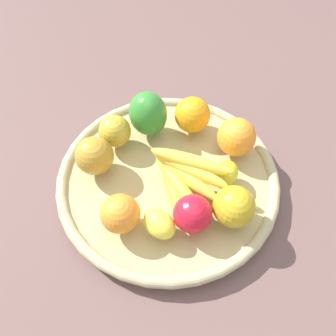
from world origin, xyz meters
The scene contains 13 objects.
ground_plane centered at (0.00, 0.00, 0.00)m, with size 2.40×2.40×0.00m, color brown.
basket centered at (0.00, 0.00, 0.02)m, with size 0.46×0.46×0.04m.
apple_3 centered at (0.13, -0.08, 0.08)m, with size 0.08×0.08×0.08m, color #B08528.
banana_bunch centered at (-0.01, 0.04, 0.08)m, with size 0.14×0.17×0.08m.
orange_0 centered at (0.12, 0.07, 0.07)m, with size 0.07×0.07×0.07m, color orange.
orange_1 centered at (-0.15, 0.00, 0.08)m, with size 0.08×0.08×0.08m, color orange.
apple_2 centered at (0.07, -0.12, 0.07)m, with size 0.07×0.07×0.07m, color gold.
apple_1 centered at (-0.07, 0.14, 0.08)m, with size 0.08×0.08×0.08m, color gold.
lemon_1 centered at (-0.10, 0.06, 0.06)m, with size 0.06×0.05×0.05m, color yellow.
orange_2 centered at (-0.10, -0.09, 0.08)m, with size 0.08×0.08×0.08m, color orange.
lemon_0 centered at (0.07, 0.11, 0.06)m, with size 0.06×0.05×0.05m, color yellow.
bell_pepper centered at (-0.01, -0.13, 0.09)m, with size 0.09×0.08×0.10m, color #2F802A.
apple_0 centered at (0.01, 0.12, 0.07)m, with size 0.07×0.07×0.07m, color red.
Camera 1 is at (0.16, 0.36, 0.62)m, focal length 36.71 mm.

